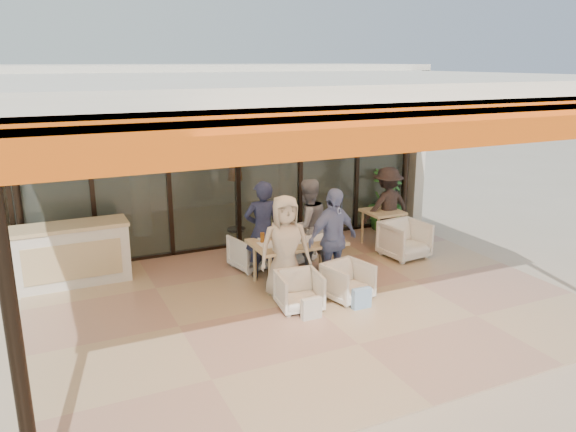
% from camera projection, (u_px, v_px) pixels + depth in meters
% --- Properties ---
extents(ground, '(70.00, 70.00, 0.00)m').
position_uv_depth(ground, '(307.00, 303.00, 8.64)').
color(ground, '#C6B293').
rests_on(ground, ground).
extents(terrace_floor, '(8.00, 6.00, 0.01)m').
position_uv_depth(terrace_floor, '(307.00, 302.00, 8.64)').
color(terrace_floor, tan).
rests_on(terrace_floor, ground).
extents(terrace_structure, '(8.00, 6.00, 3.40)m').
position_uv_depth(terrace_structure, '(318.00, 88.00, 7.54)').
color(terrace_structure, silver).
rests_on(terrace_structure, ground).
extents(glass_storefront, '(8.08, 0.10, 3.20)m').
position_uv_depth(glass_storefront, '(237.00, 168.00, 10.83)').
color(glass_storefront, '#9EADA3').
rests_on(glass_storefront, ground).
extents(interior_block, '(9.05, 3.62, 3.52)m').
position_uv_depth(interior_block, '(202.00, 123.00, 12.69)').
color(interior_block, silver).
rests_on(interior_block, ground).
extents(host_counter, '(1.85, 0.65, 1.04)m').
position_uv_depth(host_counter, '(71.00, 254.00, 9.21)').
color(host_counter, silver).
rests_on(host_counter, ground).
extents(dining_table, '(1.50, 0.90, 0.93)m').
position_uv_depth(dining_table, '(296.00, 244.00, 9.23)').
color(dining_table, tan).
rests_on(dining_table, ground).
extents(chair_far_left, '(0.79, 0.76, 0.70)m').
position_uv_depth(chair_far_left, '(252.00, 250.00, 9.98)').
color(chair_far_left, white).
rests_on(chair_far_left, ground).
extents(chair_far_right, '(0.74, 0.72, 0.61)m').
position_uv_depth(chair_far_right, '(295.00, 246.00, 10.34)').
color(chair_far_right, white).
rests_on(chair_far_right, ground).
extents(chair_near_left, '(0.69, 0.66, 0.64)m').
position_uv_depth(chair_near_left, '(299.00, 289.00, 8.33)').
color(chair_near_left, white).
rests_on(chair_near_left, ground).
extents(chair_near_right, '(0.76, 0.73, 0.66)m').
position_uv_depth(chair_near_right, '(348.00, 280.00, 8.67)').
color(chair_near_right, white).
rests_on(chair_near_right, ground).
extents(diner_navy, '(0.68, 0.51, 1.70)m').
position_uv_depth(diner_navy, '(263.00, 230.00, 9.41)').
color(diner_navy, '#191E39').
rests_on(diner_navy, ground).
extents(diner_grey, '(0.87, 0.71, 1.66)m').
position_uv_depth(diner_grey, '(307.00, 226.00, 9.76)').
color(diner_grey, slate).
rests_on(diner_grey, ground).
extents(diner_cream, '(0.88, 0.66, 1.65)m').
position_uv_depth(diner_cream, '(285.00, 248.00, 8.63)').
color(diner_cream, beige).
rests_on(diner_cream, ground).
extents(diner_periwinkle, '(1.05, 0.62, 1.68)m').
position_uv_depth(diner_periwinkle, '(333.00, 240.00, 8.97)').
color(diner_periwinkle, '#7083BB').
rests_on(diner_periwinkle, ground).
extents(tote_bag_cream, '(0.30, 0.10, 0.34)m').
position_uv_depth(tote_bag_cream, '(311.00, 309.00, 8.02)').
color(tote_bag_cream, silver).
rests_on(tote_bag_cream, ground).
extents(tote_bag_blue, '(0.30, 0.10, 0.34)m').
position_uv_depth(tote_bag_blue, '(361.00, 299.00, 8.36)').
color(tote_bag_blue, '#99BFD8').
rests_on(tote_bag_blue, ground).
extents(side_table, '(0.70, 0.70, 0.74)m').
position_uv_depth(side_table, '(383.00, 216.00, 11.10)').
color(side_table, tan).
rests_on(side_table, ground).
extents(side_chair, '(0.83, 0.79, 0.78)m').
position_uv_depth(side_chair, '(405.00, 238.00, 10.51)').
color(side_chair, white).
rests_on(side_chair, ground).
extents(standing_woman, '(1.05, 0.63, 1.59)m').
position_uv_depth(standing_woman, '(387.00, 206.00, 11.19)').
color(standing_woman, black).
rests_on(standing_woman, ground).
extents(potted_palm, '(0.98, 0.98, 1.35)m').
position_uv_depth(potted_palm, '(386.00, 200.00, 12.18)').
color(potted_palm, '#1E5919').
rests_on(potted_palm, ground).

